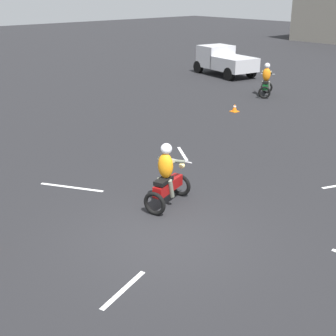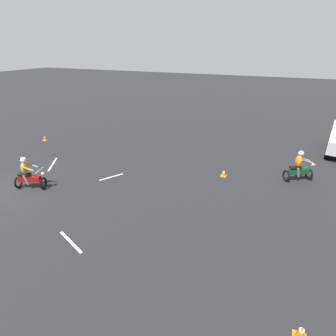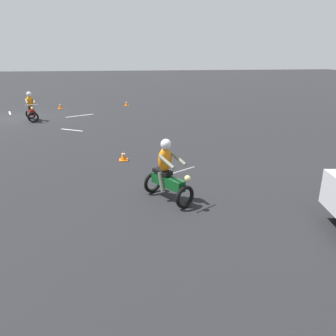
{
  "view_description": "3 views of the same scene",
  "coord_description": "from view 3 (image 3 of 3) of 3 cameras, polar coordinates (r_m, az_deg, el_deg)",
  "views": [
    {
      "loc": [
        6.87,
        -6.0,
        5.16
      ],
      "look_at": [
        -1.15,
        1.11,
        1.0
      ],
      "focal_mm": 50.0,
      "sensor_mm": 36.0,
      "label": 1
    },
    {
      "loc": [
        6.58,
        11.91,
        6.46
      ],
      "look_at": [
        -4.27,
        7.16,
        0.9
      ],
      "focal_mm": 28.0,
      "sensor_mm": 36.0,
      "label": 2
    },
    {
      "loc": [
        -6.2,
        21.16,
        3.7
      ],
      "look_at": [
        -7.39,
        13.22,
        0.9
      ],
      "focal_mm": 35.0,
      "sensor_mm": 36.0,
      "label": 3
    }
  ],
  "objects": [
    {
      "name": "ground_plane",
      "position": [
        22.35,
        -24.74,
        7.96
      ],
      "size": [
        120.0,
        120.0,
        0.0
      ],
      "primitive_type": "plane",
      "color": "black"
    },
    {
      "name": "motorcycle_rider_foreground",
      "position": [
        20.92,
        -22.76,
        9.59
      ],
      "size": [
        1.04,
        1.55,
        1.66
      ],
      "rotation": [
        0.0,
        0.0,
        0.33
      ],
      "color": "black",
      "rests_on": "ground"
    },
    {
      "name": "motorcycle_rider_background",
      "position": [
        8.58,
        -0.15,
        -1.04
      ],
      "size": [
        1.26,
        1.5,
        1.66
      ],
      "rotation": [
        0.0,
        0.0,
        0.57
      ],
      "color": "black",
      "rests_on": "ground"
    },
    {
      "name": "traffic_cone_near_right",
      "position": [
        24.93,
        -18.28,
        10.21
      ],
      "size": [
        0.32,
        0.32,
        0.41
      ],
      "color": "orange",
      "rests_on": "ground"
    },
    {
      "name": "traffic_cone_mid_center",
      "position": [
        12.1,
        -7.77,
        2.09
      ],
      "size": [
        0.32,
        0.32,
        0.35
      ],
      "color": "orange",
      "rests_on": "ground"
    },
    {
      "name": "traffic_cone_mid_left",
      "position": [
        25.4,
        -7.24,
        11.1
      ],
      "size": [
        0.32,
        0.32,
        0.36
      ],
      "color": "orange",
      "rests_on": "ground"
    },
    {
      "name": "lane_stripe_nw",
      "position": [
        17.68,
        -16.42,
        6.38
      ],
      "size": [
        1.21,
        0.79,
        0.01
      ],
      "primitive_type": "cube",
      "rotation": [
        0.0,
        0.0,
        4.17
      ],
      "color": "silver",
      "rests_on": "ground"
    },
    {
      "name": "lane_stripe_sw",
      "position": [
        21.77,
        -15.08,
        8.81
      ],
      "size": [
        1.66,
        1.07,
        0.01
      ],
      "primitive_type": "cube",
      "rotation": [
        0.0,
        0.0,
        5.26
      ],
      "color": "silver",
      "rests_on": "ground"
    },
    {
      "name": "lane_stripe_s",
      "position": [
        24.4,
        -25.85,
        8.63
      ],
      "size": [
        0.52,
        1.28,
        0.01
      ],
      "primitive_type": "cube",
      "rotation": [
        0.0,
        0.0,
        6.61
      ],
      "color": "silver",
      "rests_on": "ground"
    }
  ]
}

